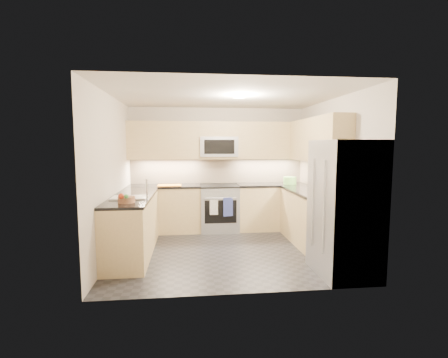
% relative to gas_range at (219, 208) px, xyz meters
% --- Properties ---
extents(floor, '(3.60, 3.20, 0.00)m').
position_rel_gas_range_xyz_m(floor, '(0.00, -1.28, -0.46)').
color(floor, '#232328').
rests_on(floor, ground).
extents(ceiling, '(3.60, 3.20, 0.02)m').
position_rel_gas_range_xyz_m(ceiling, '(0.00, -1.28, 2.04)').
color(ceiling, beige).
rests_on(ceiling, wall_back).
extents(wall_back, '(3.60, 0.02, 2.50)m').
position_rel_gas_range_xyz_m(wall_back, '(0.00, 0.32, 0.79)').
color(wall_back, beige).
rests_on(wall_back, floor).
extents(wall_front, '(3.60, 0.02, 2.50)m').
position_rel_gas_range_xyz_m(wall_front, '(0.00, -2.88, 0.79)').
color(wall_front, beige).
rests_on(wall_front, floor).
extents(wall_left, '(0.02, 3.20, 2.50)m').
position_rel_gas_range_xyz_m(wall_left, '(-1.80, -1.28, 0.79)').
color(wall_left, beige).
rests_on(wall_left, floor).
extents(wall_right, '(0.02, 3.20, 2.50)m').
position_rel_gas_range_xyz_m(wall_right, '(1.80, -1.28, 0.79)').
color(wall_right, beige).
rests_on(wall_right, floor).
extents(base_cab_back_left, '(1.42, 0.60, 0.90)m').
position_rel_gas_range_xyz_m(base_cab_back_left, '(-1.09, 0.02, -0.01)').
color(base_cab_back_left, '#DCBF84').
rests_on(base_cab_back_left, floor).
extents(base_cab_back_right, '(1.42, 0.60, 0.90)m').
position_rel_gas_range_xyz_m(base_cab_back_right, '(1.09, 0.02, -0.01)').
color(base_cab_back_right, '#DCBF84').
rests_on(base_cab_back_right, floor).
extents(base_cab_right, '(0.60, 1.70, 0.90)m').
position_rel_gas_range_xyz_m(base_cab_right, '(1.50, -1.12, -0.01)').
color(base_cab_right, '#DCBF84').
rests_on(base_cab_right, floor).
extents(base_cab_peninsula, '(0.60, 2.00, 0.90)m').
position_rel_gas_range_xyz_m(base_cab_peninsula, '(-1.50, -1.28, -0.01)').
color(base_cab_peninsula, '#DCBF84').
rests_on(base_cab_peninsula, floor).
extents(countertop_back_left, '(1.42, 0.63, 0.04)m').
position_rel_gas_range_xyz_m(countertop_back_left, '(-1.09, 0.02, 0.47)').
color(countertop_back_left, black).
rests_on(countertop_back_left, base_cab_back_left).
extents(countertop_back_right, '(1.42, 0.63, 0.04)m').
position_rel_gas_range_xyz_m(countertop_back_right, '(1.09, 0.02, 0.47)').
color(countertop_back_right, black).
rests_on(countertop_back_right, base_cab_back_right).
extents(countertop_right, '(0.63, 1.70, 0.04)m').
position_rel_gas_range_xyz_m(countertop_right, '(1.50, -1.12, 0.47)').
color(countertop_right, black).
rests_on(countertop_right, base_cab_right).
extents(countertop_peninsula, '(0.63, 2.00, 0.04)m').
position_rel_gas_range_xyz_m(countertop_peninsula, '(-1.50, -1.28, 0.47)').
color(countertop_peninsula, black).
rests_on(countertop_peninsula, base_cab_peninsula).
extents(upper_cab_back, '(3.60, 0.35, 0.75)m').
position_rel_gas_range_xyz_m(upper_cab_back, '(0.00, 0.15, 1.37)').
color(upper_cab_back, '#DCBF84').
rests_on(upper_cab_back, wall_back).
extents(upper_cab_right, '(0.35, 1.95, 0.75)m').
position_rel_gas_range_xyz_m(upper_cab_right, '(1.62, -1.00, 1.37)').
color(upper_cab_right, '#DCBF84').
rests_on(upper_cab_right, wall_right).
extents(backsplash_back, '(3.60, 0.01, 0.51)m').
position_rel_gas_range_xyz_m(backsplash_back, '(0.00, 0.32, 0.74)').
color(backsplash_back, '#C6AD8F').
rests_on(backsplash_back, wall_back).
extents(backsplash_right, '(0.01, 2.30, 0.51)m').
position_rel_gas_range_xyz_m(backsplash_right, '(1.80, -0.82, 0.74)').
color(backsplash_right, '#C6AD8F').
rests_on(backsplash_right, wall_right).
extents(gas_range, '(0.76, 0.65, 0.91)m').
position_rel_gas_range_xyz_m(gas_range, '(0.00, 0.00, 0.00)').
color(gas_range, '#9EA1A6').
rests_on(gas_range, floor).
extents(range_cooktop, '(0.76, 0.65, 0.03)m').
position_rel_gas_range_xyz_m(range_cooktop, '(0.00, 0.00, 0.46)').
color(range_cooktop, black).
rests_on(range_cooktop, gas_range).
extents(oven_door_glass, '(0.62, 0.02, 0.45)m').
position_rel_gas_range_xyz_m(oven_door_glass, '(0.00, -0.33, -0.01)').
color(oven_door_glass, black).
rests_on(oven_door_glass, gas_range).
extents(oven_handle, '(0.60, 0.02, 0.02)m').
position_rel_gas_range_xyz_m(oven_handle, '(0.00, -0.35, 0.26)').
color(oven_handle, '#B2B5BA').
rests_on(oven_handle, gas_range).
extents(microwave, '(0.76, 0.40, 0.40)m').
position_rel_gas_range_xyz_m(microwave, '(0.00, 0.12, 1.24)').
color(microwave, '#9D9FA5').
rests_on(microwave, upper_cab_back).
extents(microwave_door, '(0.60, 0.01, 0.28)m').
position_rel_gas_range_xyz_m(microwave_door, '(0.00, -0.08, 1.24)').
color(microwave_door, black).
rests_on(microwave_door, microwave).
extents(refrigerator, '(0.70, 0.90, 1.80)m').
position_rel_gas_range_xyz_m(refrigerator, '(1.45, -2.43, 0.45)').
color(refrigerator, '#A7A8AF').
rests_on(refrigerator, floor).
extents(fridge_handle_left, '(0.02, 0.02, 1.20)m').
position_rel_gas_range_xyz_m(fridge_handle_left, '(1.08, -2.61, 0.49)').
color(fridge_handle_left, '#B2B5BA').
rests_on(fridge_handle_left, refrigerator).
extents(fridge_handle_right, '(0.02, 0.02, 1.20)m').
position_rel_gas_range_xyz_m(fridge_handle_right, '(1.08, -2.25, 0.49)').
color(fridge_handle_right, '#B2B5BA').
rests_on(fridge_handle_right, refrigerator).
extents(sink_basin, '(0.52, 0.38, 0.16)m').
position_rel_gas_range_xyz_m(sink_basin, '(-1.50, -1.53, 0.42)').
color(sink_basin, white).
rests_on(sink_basin, base_cab_peninsula).
extents(faucet, '(0.03, 0.03, 0.28)m').
position_rel_gas_range_xyz_m(faucet, '(-1.24, -1.53, 0.62)').
color(faucet, silver).
rests_on(faucet, countertop_peninsula).
extents(utensil_bowl, '(0.29, 0.29, 0.15)m').
position_rel_gas_range_xyz_m(utensil_bowl, '(1.44, -0.09, 0.56)').
color(utensil_bowl, '#73C152').
rests_on(utensil_bowl, countertop_back_right).
extents(cutting_board, '(0.47, 0.33, 0.01)m').
position_rel_gas_range_xyz_m(cutting_board, '(-0.99, -0.08, 0.49)').
color(cutting_board, orange).
rests_on(cutting_board, countertop_back_left).
extents(fruit_basket, '(0.26, 0.26, 0.08)m').
position_rel_gas_range_xyz_m(fruit_basket, '(-1.47, -1.91, 0.53)').
color(fruit_basket, '#A76F4E').
rests_on(fruit_basket, countertop_peninsula).
extents(fruit_apple, '(0.08, 0.08, 0.08)m').
position_rel_gas_range_xyz_m(fruit_apple, '(-1.51, -2.06, 0.60)').
color(fruit_apple, '#A12C12').
rests_on(fruit_apple, fruit_basket).
extents(fruit_pear, '(0.06, 0.06, 0.06)m').
position_rel_gas_range_xyz_m(fruit_pear, '(-1.43, -2.08, 0.60)').
color(fruit_pear, '#4B9E44').
rests_on(fruit_pear, fruit_basket).
extents(dish_towel_check, '(0.16, 0.02, 0.29)m').
position_rel_gas_range_xyz_m(dish_towel_check, '(-0.14, -0.37, 0.10)').
color(dish_towel_check, white).
rests_on(dish_towel_check, oven_handle).
extents(dish_towel_blue, '(0.19, 0.06, 0.36)m').
position_rel_gas_range_xyz_m(dish_towel_blue, '(0.14, -0.37, 0.10)').
color(dish_towel_blue, navy).
rests_on(dish_towel_blue, oven_handle).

